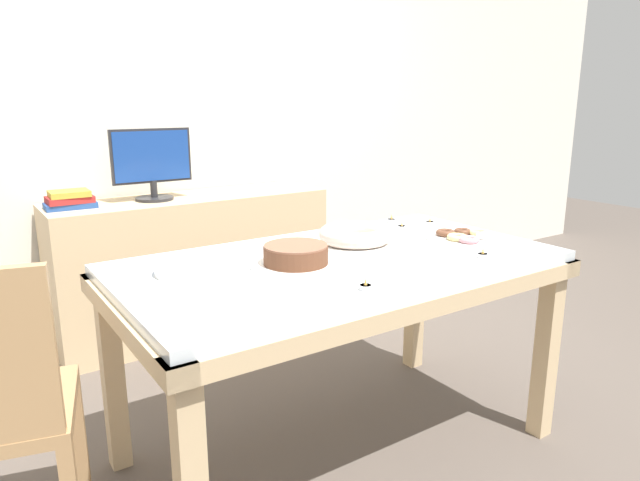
{
  "coord_description": "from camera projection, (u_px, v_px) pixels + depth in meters",
  "views": [
    {
      "loc": [
        -1.16,
        -1.58,
        1.32
      ],
      "look_at": [
        -0.06,
        0.05,
        0.83
      ],
      "focal_mm": 32.0,
      "sensor_mm": 36.0,
      "label": 1
    }
  ],
  "objects": [
    {
      "name": "ground_plane",
      "position": [
        339.0,
        447.0,
        2.22
      ],
      "size": [
        12.0,
        12.0,
        0.0
      ],
      "primitive_type": "plane",
      "color": "#564C44"
    },
    {
      "name": "wall_back",
      "position": [
        166.0,
        103.0,
        3.29
      ],
      "size": [
        8.0,
        0.1,
        2.6
      ],
      "primitive_type": "cube",
      "color": "silver",
      "rests_on": "ground"
    },
    {
      "name": "dining_table",
      "position": [
        340.0,
        283.0,
        2.06
      ],
      "size": [
        1.59,
        0.87,
        0.77
      ],
      "color": "silver",
      "rests_on": "ground"
    },
    {
      "name": "sideboard",
      "position": [
        194.0,
        265.0,
        3.27
      ],
      "size": [
        1.53,
        0.44,
        0.79
      ],
      "color": "#D1B284",
      "rests_on": "ground"
    },
    {
      "name": "computer_monitor",
      "position": [
        152.0,
        165.0,
        3.02
      ],
      "size": [
        0.42,
        0.2,
        0.38
      ],
      "color": "#262628",
      "rests_on": "sideboard"
    },
    {
      "name": "book_stack",
      "position": [
        70.0,
        200.0,
        2.82
      ],
      "size": [
        0.24,
        0.16,
        0.09
      ],
      "color": "#23478C",
      "rests_on": "sideboard"
    },
    {
      "name": "cake_chocolate_round",
      "position": [
        296.0,
        257.0,
        1.92
      ],
      "size": [
        0.31,
        0.31,
        0.08
      ],
      "color": "white",
      "rests_on": "dining_table"
    },
    {
      "name": "cake_golden_bundt",
      "position": [
        355.0,
        236.0,
        2.2
      ],
      "size": [
        0.28,
        0.28,
        0.07
      ],
      "color": "white",
      "rests_on": "dining_table"
    },
    {
      "name": "pastry_platter",
      "position": [
        465.0,
        238.0,
        2.27
      ],
      "size": [
        0.31,
        0.31,
        0.04
      ],
      "color": "white",
      "rests_on": "dining_table"
    },
    {
      "name": "plate_stack",
      "position": [
        188.0,
        268.0,
        1.84
      ],
      "size": [
        0.21,
        0.21,
        0.04
      ],
      "color": "white",
      "rests_on": "dining_table"
    },
    {
      "name": "tealight_near_cakes",
      "position": [
        430.0,
        223.0,
        2.56
      ],
      "size": [
        0.04,
        0.04,
        0.04
      ],
      "color": "silver",
      "rests_on": "dining_table"
    },
    {
      "name": "tealight_near_front",
      "position": [
        391.0,
        220.0,
        2.61
      ],
      "size": [
        0.04,
        0.04,
        0.04
      ],
      "color": "silver",
      "rests_on": "dining_table"
    },
    {
      "name": "tealight_right_edge",
      "position": [
        366.0,
        287.0,
        1.69
      ],
      "size": [
        0.04,
        0.04,
        0.04
      ],
      "color": "silver",
      "rests_on": "dining_table"
    },
    {
      "name": "tealight_left_edge",
      "position": [
        483.0,
        255.0,
        2.03
      ],
      "size": [
        0.04,
        0.04,
        0.04
      ],
      "color": "silver",
      "rests_on": "dining_table"
    },
    {
      "name": "tealight_centre",
      "position": [
        402.0,
        227.0,
        2.47
      ],
      "size": [
        0.04,
        0.04,
        0.04
      ],
      "color": "silver",
      "rests_on": "dining_table"
    }
  ]
}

